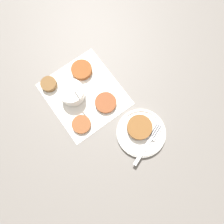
# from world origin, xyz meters

# --- Properties ---
(ground_plane) EXTENTS (4.00, 4.00, 0.00)m
(ground_plane) POSITION_xyz_m (0.00, 0.00, 0.00)
(ground_plane) COLOR #605B56
(napkin) EXTENTS (0.29, 0.27, 0.00)m
(napkin) POSITION_xyz_m (0.02, 0.02, 0.00)
(napkin) COLOR silver
(napkin) RESTS_ON ground_plane
(sauce_bowl) EXTENTS (0.10, 0.09, 0.11)m
(sauce_bowl) POSITION_xyz_m (0.03, 0.06, 0.03)
(sauce_bowl) COLOR white
(sauce_bowl) RESTS_ON napkin
(fritter_0) EXTENTS (0.08, 0.08, 0.01)m
(fritter_0) POSITION_xyz_m (-0.06, -0.02, 0.01)
(fritter_0) COLOR brown
(fritter_0) RESTS_ON napkin
(fritter_1) EXTENTS (0.08, 0.08, 0.02)m
(fritter_1) POSITION_xyz_m (0.10, -0.02, 0.01)
(fritter_1) COLOR brown
(fritter_1) RESTS_ON napkin
(fritter_2) EXTENTS (0.07, 0.07, 0.01)m
(fritter_2) POSITION_xyz_m (-0.08, 0.09, 0.01)
(fritter_2) COLOR brown
(fritter_2) RESTS_ON napkin
(fritter_3) EXTENTS (0.06, 0.06, 0.02)m
(fritter_3) POSITION_xyz_m (0.12, 0.11, 0.01)
(fritter_3) COLOR brown
(fritter_3) RESTS_ON napkin
(serving_plate) EXTENTS (0.17, 0.17, 0.02)m
(serving_plate) POSITION_xyz_m (-0.22, -0.07, 0.01)
(serving_plate) COLOR white
(serving_plate) RESTS_ON ground_plane
(fritter_on_plate) EXTENTS (0.09, 0.09, 0.02)m
(fritter_on_plate) POSITION_xyz_m (-0.20, -0.07, 0.03)
(fritter_on_plate) COLOR brown
(fritter_on_plate) RESTS_ON serving_plate
(fork) EXTENTS (0.08, 0.16, 0.00)m
(fork) POSITION_xyz_m (-0.26, -0.08, 0.02)
(fork) COLOR silver
(fork) RESTS_ON serving_plate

